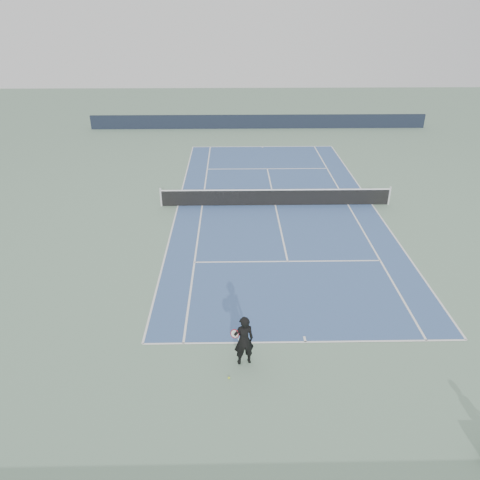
{
  "coord_description": "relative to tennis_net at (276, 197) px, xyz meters",
  "views": [
    {
      "loc": [
        -2.44,
        -24.3,
        10.26
      ],
      "look_at": [
        -2.11,
        -6.41,
        1.1
      ],
      "focal_mm": 35.0,
      "sensor_mm": 36.0,
      "label": 1
    }
  ],
  "objects": [
    {
      "name": "ground",
      "position": [
        0.0,
        0.0,
        -0.5
      ],
      "size": [
        80.0,
        80.0,
        0.0
      ],
      "primitive_type": "plane",
      "color": "slate"
    },
    {
      "name": "windscreen_far",
      "position": [
        0.0,
        17.88,
        0.1
      ],
      "size": [
        30.0,
        0.25,
        1.2
      ],
      "primitive_type": "cube",
      "color": "black",
      "rests_on": "ground"
    },
    {
      "name": "tennis_net",
      "position": [
        0.0,
        0.0,
        0.0
      ],
      "size": [
        12.9,
        0.1,
        1.07
      ],
      "color": "silver",
      "rests_on": "ground"
    },
    {
      "name": "tennis_player",
      "position": [
        -2.11,
        -12.82,
        0.38
      ],
      "size": [
        0.83,
        0.63,
        1.77
      ],
      "color": "black",
      "rests_on": "ground"
    },
    {
      "name": "tennis_ball",
      "position": [
        -2.58,
        -13.54,
        -0.47
      ],
      "size": [
        0.07,
        0.07,
        0.07
      ],
      "primitive_type": "sphere",
      "color": "#CEE92F",
      "rests_on": "ground"
    },
    {
      "name": "court_surface",
      "position": [
        0.0,
        0.0,
        -0.5
      ],
      "size": [
        10.97,
        23.77,
        0.01
      ],
      "primitive_type": "cube",
      "color": "#3A5689",
      "rests_on": "ground"
    }
  ]
}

